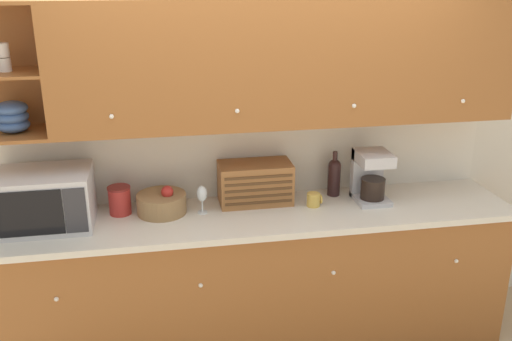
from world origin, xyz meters
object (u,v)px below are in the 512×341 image
(fruit_basket, at_px, (162,203))
(mug, at_px, (314,200))
(wine_glass, at_px, (202,195))
(wine_bottle, at_px, (334,175))
(microwave, at_px, (45,199))
(coffee_maker, at_px, (371,176))
(bread_box, at_px, (255,183))
(storage_canister, at_px, (120,200))

(fruit_basket, bearing_deg, mug, -3.97)
(wine_glass, distance_m, wine_bottle, 0.90)
(wine_glass, bearing_deg, microwave, -178.97)
(wine_glass, height_order, mug, wine_glass)
(wine_glass, xyz_separation_m, wine_bottle, (0.89, 0.14, 0.02))
(fruit_basket, relative_size, mug, 3.14)
(wine_glass, distance_m, coffee_maker, 1.10)
(fruit_basket, height_order, coffee_maker, coffee_maker)
(wine_bottle, bearing_deg, microwave, -175.18)
(microwave, height_order, wine_glass, microwave)
(wine_bottle, bearing_deg, bread_box, -177.23)
(mug, height_order, wine_bottle, wine_bottle)
(bread_box, relative_size, mug, 4.78)
(storage_canister, relative_size, coffee_maker, 0.53)
(storage_canister, height_order, wine_glass, wine_glass)
(wine_bottle, bearing_deg, wine_glass, -171.31)
(fruit_basket, distance_m, wine_glass, 0.26)
(microwave, xyz_separation_m, wine_glass, (0.92, 0.02, -0.05))
(microwave, xyz_separation_m, wine_bottle, (1.81, 0.15, -0.03))
(microwave, relative_size, storage_canister, 3.08)
(mug, xyz_separation_m, wine_bottle, (0.18, 0.16, 0.10))
(storage_canister, relative_size, fruit_basket, 0.58)
(storage_canister, bearing_deg, fruit_basket, -7.90)
(microwave, height_order, coffee_maker, coffee_maker)
(microwave, distance_m, wine_glass, 0.92)
(bread_box, xyz_separation_m, coffee_maker, (0.75, -0.10, 0.04))
(mug, relative_size, coffee_maker, 0.29)
(microwave, xyz_separation_m, storage_canister, (0.42, 0.10, -0.08))
(fruit_basket, xyz_separation_m, bread_box, (0.60, 0.07, 0.07))
(bread_box, height_order, mug, bread_box)
(coffee_maker, bearing_deg, fruit_basket, 178.57)
(mug, bearing_deg, storage_canister, 175.20)
(fruit_basket, height_order, wine_glass, fruit_basket)
(storage_canister, height_order, wine_bottle, wine_bottle)
(fruit_basket, distance_m, bread_box, 0.61)
(wine_glass, bearing_deg, coffee_maker, 0.59)
(storage_canister, distance_m, mug, 1.22)
(mug, bearing_deg, fruit_basket, 176.03)
(microwave, relative_size, coffee_maker, 1.63)
(wine_bottle, bearing_deg, storage_canister, -177.70)
(storage_canister, height_order, mug, storage_canister)
(microwave, bearing_deg, bread_box, 5.69)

